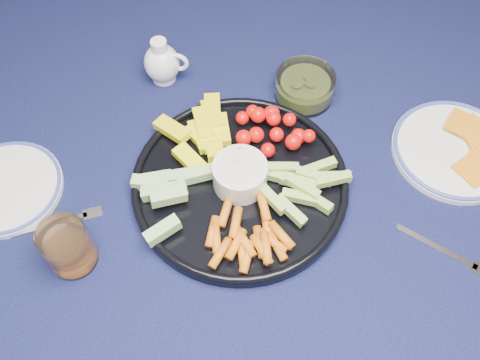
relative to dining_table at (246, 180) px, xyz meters
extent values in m
plane|color=#53361C|center=(0.00, 0.00, -0.66)|extent=(4.00, 4.00, 0.00)
cylinder|color=#512C1B|center=(0.72, 0.42, -0.31)|extent=(0.07, 0.07, 0.70)
cube|color=#512C1B|center=(0.00, 0.00, 0.06)|extent=(1.60, 1.00, 0.04)
cube|color=black|center=(0.00, 0.00, 0.08)|extent=(1.66, 1.06, 0.01)
cube|color=black|center=(0.00, 0.53, -0.06)|extent=(1.66, 0.01, 0.30)
cylinder|color=black|center=(-0.03, -0.07, 0.10)|extent=(0.37, 0.37, 0.02)
torus|color=black|center=(-0.03, -0.07, 0.11)|extent=(0.37, 0.37, 0.01)
cylinder|color=white|center=(-0.03, -0.07, 0.13)|extent=(0.09, 0.09, 0.05)
cylinder|color=silver|center=(-0.03, -0.07, 0.15)|extent=(0.08, 0.08, 0.01)
cylinder|color=white|center=(-0.12, 0.22, 0.09)|extent=(0.05, 0.05, 0.01)
ellipsoid|color=white|center=(-0.12, 0.22, 0.13)|extent=(0.07, 0.07, 0.08)
cylinder|color=white|center=(-0.12, 0.22, 0.17)|extent=(0.03, 0.03, 0.03)
torus|color=white|center=(-0.09, 0.21, 0.14)|extent=(0.04, 0.03, 0.04)
torus|color=#3A49A4|center=(-0.12, 0.22, 0.16)|extent=(0.04, 0.04, 0.00)
cylinder|color=white|center=(0.14, 0.11, 0.11)|extent=(0.11, 0.11, 0.05)
cylinder|color=#51611B|center=(0.14, 0.11, 0.10)|extent=(0.10, 0.10, 0.03)
cylinder|color=white|center=(0.37, -0.08, 0.09)|extent=(0.23, 0.23, 0.01)
torus|color=#3A49A4|center=(0.37, -0.08, 0.10)|extent=(0.22, 0.22, 0.01)
cylinder|color=white|center=(-0.32, -0.14, 0.13)|extent=(0.08, 0.08, 0.09)
cylinder|color=orange|center=(-0.32, -0.14, 0.11)|extent=(0.07, 0.07, 0.05)
cube|color=white|center=(-0.36, -0.07, 0.09)|extent=(0.13, 0.02, 0.00)
cube|color=white|center=(-0.28, -0.06, 0.09)|extent=(0.03, 0.02, 0.00)
cube|color=white|center=(0.26, -0.25, 0.09)|extent=(0.10, 0.11, 0.00)
cylinder|color=white|center=(-0.42, 0.02, 0.09)|extent=(0.19, 0.19, 0.01)
torus|color=#3A49A4|center=(-0.42, 0.02, 0.10)|extent=(0.19, 0.19, 0.01)
camera|label=1|loc=(-0.14, -0.55, 0.88)|focal=40.00mm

